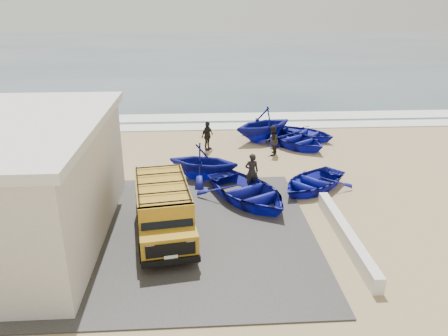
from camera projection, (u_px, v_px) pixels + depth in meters
name	position (u px, v px, depth m)	size (l,w,h in m)	color
ground	(202.00, 208.00, 17.91)	(160.00, 160.00, 0.00)	tan
slab	(148.00, 233.00, 15.92)	(12.00, 10.00, 0.05)	#3D3A37
ocean	(197.00, 52.00, 69.98)	(180.00, 88.00, 0.01)	#385166
surf_line	(199.00, 127.00, 29.05)	(180.00, 1.60, 0.06)	white
surf_wash	(199.00, 117.00, 31.38)	(180.00, 2.20, 0.04)	white
parapet	(346.00, 235.00, 15.31)	(0.35, 6.00, 0.55)	silver
van	(163.00, 208.00, 15.47)	(2.51, 4.88, 2.00)	#BC891C
boat_near_left	(248.00, 191.00, 18.28)	(3.27, 4.57, 0.95)	#14199D
boat_near_right	(312.00, 182.00, 19.46)	(2.68, 3.76, 0.78)	#14199D
boat_mid_left	(203.00, 161.00, 20.48)	(2.86, 3.32, 1.75)	#14199D
boat_mid_right	(294.00, 139.00, 25.16)	(3.03, 4.25, 0.88)	#14199D
boat_far_left	(263.00, 124.00, 26.04)	(3.34, 3.87, 2.04)	#14199D
boat_far_right	(305.00, 133.00, 26.49)	(2.59, 3.63, 0.75)	#14199D
fisherman_front	(252.00, 172.00, 19.33)	(0.62, 0.41, 1.70)	black
fisherman_middle	(272.00, 141.00, 23.67)	(0.79, 0.62, 1.63)	black
fisherman_back	(207.00, 136.00, 24.47)	(0.97, 0.40, 1.65)	black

